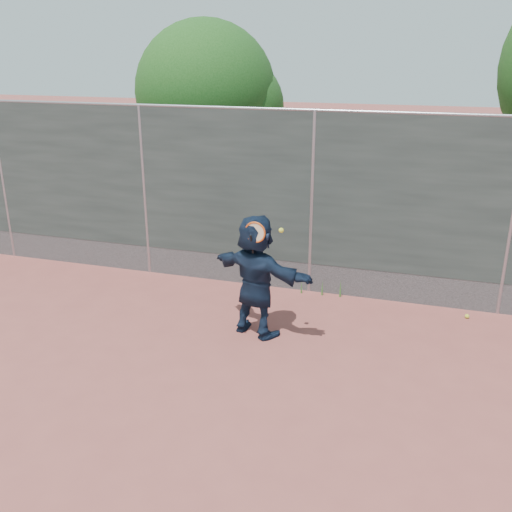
% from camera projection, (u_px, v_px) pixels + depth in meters
% --- Properties ---
extents(ground, '(80.00, 80.00, 0.00)m').
position_uv_depth(ground, '(245.00, 405.00, 6.58)').
color(ground, '#9E4C42').
rests_on(ground, ground).
extents(player, '(1.73, 1.07, 1.78)m').
position_uv_depth(player, '(256.00, 276.00, 7.98)').
color(player, '#142238').
rests_on(player, ground).
extents(ball_ground, '(0.07, 0.07, 0.07)m').
position_uv_depth(ball_ground, '(467.00, 316.00, 8.71)').
color(ball_ground, yellow).
rests_on(ball_ground, ground).
extents(fence, '(20.00, 0.06, 3.03)m').
position_uv_depth(fence, '(312.00, 200.00, 9.19)').
color(fence, '#38423D').
rests_on(fence, ground).
extents(swing_action, '(0.53, 0.13, 0.51)m').
position_uv_depth(swing_action, '(258.00, 233.00, 7.54)').
color(swing_action, '#D24E13').
rests_on(swing_action, ground).
extents(tree_left, '(3.15, 3.00, 4.53)m').
position_uv_depth(tree_left, '(213.00, 96.00, 12.26)').
color(tree_left, '#382314').
rests_on(tree_left, ground).
extents(weed_clump, '(0.68, 0.07, 0.30)m').
position_uv_depth(weed_clump, '(325.00, 288.00, 9.49)').
color(weed_clump, '#387226').
rests_on(weed_clump, ground).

